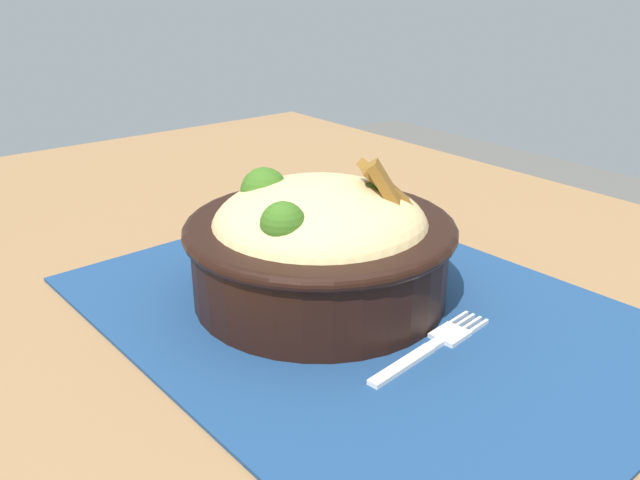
% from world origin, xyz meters
% --- Properties ---
extents(table, '(1.40, 0.83, 0.75)m').
position_xyz_m(table, '(0.00, 0.00, 0.68)').
color(table, olive).
rests_on(table, ground_plane).
extents(placemat, '(0.47, 0.36, 0.00)m').
position_xyz_m(placemat, '(-0.01, -0.02, 0.75)').
color(placemat, navy).
rests_on(placemat, table).
extents(bowl, '(0.22, 0.22, 0.12)m').
position_xyz_m(bowl, '(-0.05, -0.03, 0.80)').
color(bowl, black).
rests_on(bowl, placemat).
extents(fork, '(0.03, 0.13, 0.00)m').
position_xyz_m(fork, '(0.06, -0.01, 0.75)').
color(fork, silver).
rests_on(fork, placemat).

